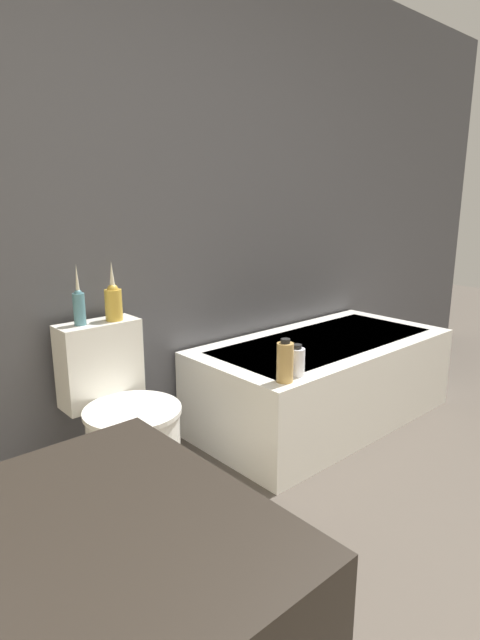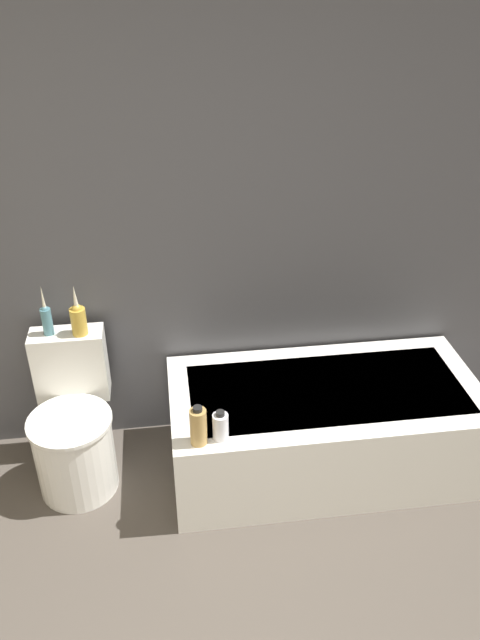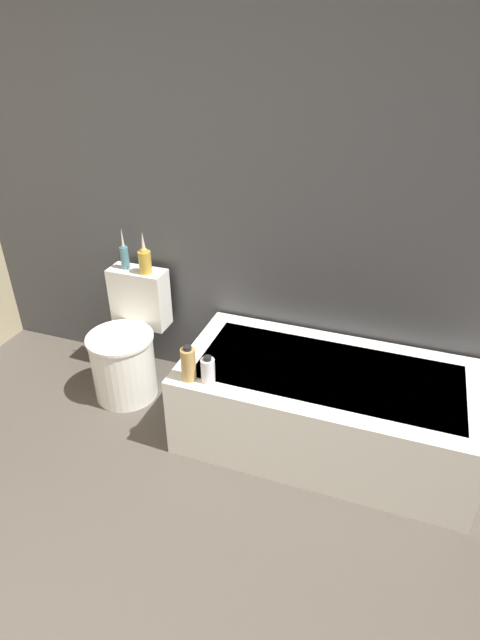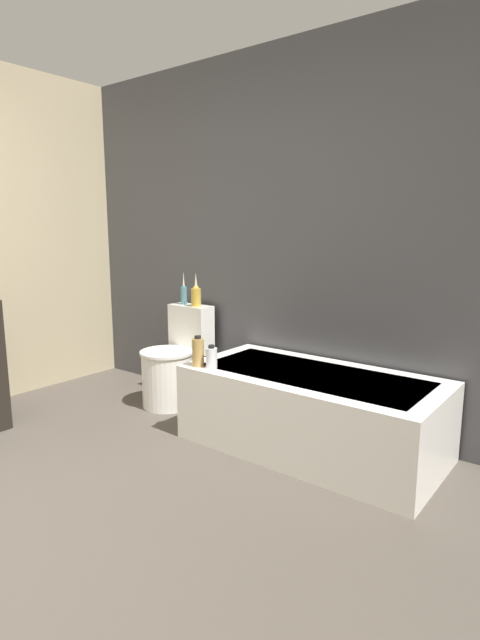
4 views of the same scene
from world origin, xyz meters
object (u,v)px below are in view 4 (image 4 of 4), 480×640
object	(u,v)px
vase_gold	(184,293)
shampoo_bottle_short	(212,358)
shampoo_bottle_tall	(198,352)
bathtub	(311,411)
toilet	(173,365)
vase_silver	(196,295)

from	to	relation	value
vase_gold	shampoo_bottle_short	world-z (taller)	vase_gold
shampoo_bottle_tall	shampoo_bottle_short	xyz separation A→B (m)	(0.10, 0.02, -0.02)
bathtub	shampoo_bottle_short	xyz separation A→B (m)	(-0.56, -0.29, 0.31)
toilet	shampoo_bottle_short	size ratio (longest dim) A/B	5.03
vase_silver	shampoo_bottle_short	distance (m)	0.88
bathtub	vase_gold	distance (m)	1.50
toilet	bathtub	bearing A→B (deg)	-2.88
toilet	vase_gold	xyz separation A→B (m)	(-0.08, 0.21, 0.54)
bathtub	shampoo_bottle_tall	distance (m)	0.80
vase_silver	shampoo_bottle_short	world-z (taller)	vase_silver
shampoo_bottle_tall	shampoo_bottle_short	world-z (taller)	shampoo_bottle_tall
bathtub	toilet	world-z (taller)	toilet
shampoo_bottle_tall	shampoo_bottle_short	bearing A→B (deg)	9.58
toilet	shampoo_bottle_short	distance (m)	0.83
shampoo_bottle_short	shampoo_bottle_tall	bearing A→B (deg)	-170.42
vase_silver	shampoo_bottle_short	size ratio (longest dim) A/B	1.76
vase_silver	shampoo_bottle_short	bearing A→B (deg)	-40.83
toilet	vase_silver	size ratio (longest dim) A/B	2.85
bathtub	vase_silver	bearing A→B (deg)	168.01
vase_silver	bathtub	bearing A→B (deg)	-11.99
toilet	shampoo_bottle_short	world-z (taller)	toilet
shampoo_bottle_tall	vase_gold	bearing A→B (deg)	139.58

